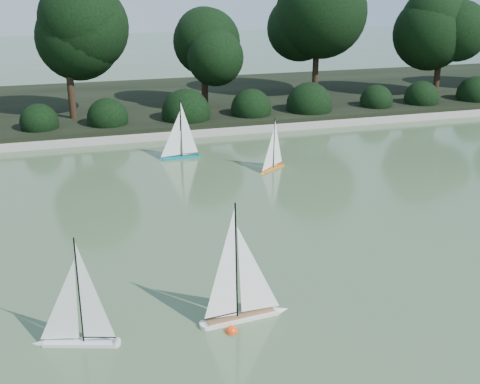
{
  "coord_description": "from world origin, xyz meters",
  "views": [
    {
      "loc": [
        -3.29,
        -6.69,
        4.21
      ],
      "look_at": [
        -0.52,
        2.53,
        0.7
      ],
      "focal_mm": 45.0,
      "sensor_mm": 36.0,
      "label": 1
    }
  ],
  "objects_px": {
    "sailboat_white_a": "(72,327)",
    "sailboat_white_b": "(248,300)",
    "sailboat_orange": "(271,161)",
    "sailboat_teal": "(177,149)",
    "race_buoy": "(231,332)"
  },
  "relations": [
    {
      "from": "sailboat_orange",
      "to": "race_buoy",
      "type": "bearing_deg",
      "value": -113.72
    },
    {
      "from": "sailboat_white_b",
      "to": "sailboat_orange",
      "type": "relative_size",
      "value": 1.33
    },
    {
      "from": "sailboat_white_a",
      "to": "sailboat_teal",
      "type": "bearing_deg",
      "value": 69.65
    },
    {
      "from": "sailboat_white_a",
      "to": "sailboat_white_b",
      "type": "relative_size",
      "value": 0.87
    },
    {
      "from": "sailboat_white_a",
      "to": "sailboat_teal",
      "type": "relative_size",
      "value": 0.99
    },
    {
      "from": "sailboat_white_b",
      "to": "sailboat_teal",
      "type": "height_order",
      "value": "sailboat_white_b"
    },
    {
      "from": "race_buoy",
      "to": "sailboat_teal",
      "type": "bearing_deg",
      "value": 83.99
    },
    {
      "from": "sailboat_white_b",
      "to": "sailboat_teal",
      "type": "relative_size",
      "value": 1.13
    },
    {
      "from": "sailboat_white_a",
      "to": "sailboat_white_b",
      "type": "distance_m",
      "value": 2.19
    },
    {
      "from": "sailboat_white_a",
      "to": "race_buoy",
      "type": "xyz_separation_m",
      "value": [
        1.9,
        -0.29,
        -0.23
      ]
    },
    {
      "from": "sailboat_white_b",
      "to": "sailboat_white_a",
      "type": "bearing_deg",
      "value": 178.99
    },
    {
      "from": "sailboat_teal",
      "to": "race_buoy",
      "type": "height_order",
      "value": "sailboat_teal"
    },
    {
      "from": "sailboat_white_b",
      "to": "sailboat_orange",
      "type": "xyz_separation_m",
      "value": [
        2.37,
        5.8,
        -0.06
      ]
    },
    {
      "from": "sailboat_white_a",
      "to": "race_buoy",
      "type": "distance_m",
      "value": 1.94
    },
    {
      "from": "sailboat_orange",
      "to": "sailboat_teal",
      "type": "distance_m",
      "value": 2.4
    }
  ]
}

